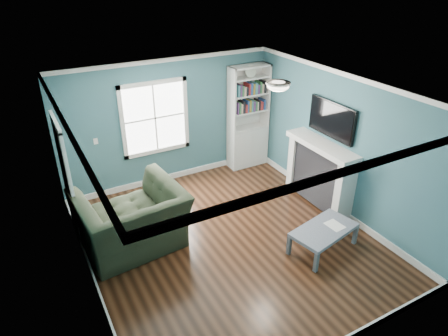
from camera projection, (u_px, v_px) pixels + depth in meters
floor at (229, 240)px, 6.80m from camera, size 5.00×5.00×0.00m
room_walls at (229, 157)px, 6.06m from camera, size 5.00×5.00×5.00m
trim at (229, 177)px, 6.22m from camera, size 4.50×5.00×2.60m
window at (155, 118)px, 7.92m from camera, size 1.40×0.06×1.50m
bookshelf at (248, 127)px, 8.91m from camera, size 0.90×0.35×2.31m
fireplace at (320, 175)px, 7.54m from camera, size 0.44×1.58×1.30m
tv at (332, 119)px, 7.08m from camera, size 0.06×1.10×0.65m
door at (67, 181)px, 6.44m from camera, size 0.12×0.98×2.17m
ceiling_fixture at (278, 85)px, 6.07m from camera, size 0.38×0.38×0.15m
light_switch at (96, 141)px, 7.53m from camera, size 0.08×0.01×0.12m
recliner at (130, 211)px, 6.35m from camera, size 1.70×1.19×1.40m
coffee_table at (324, 231)px, 6.46m from camera, size 1.20×0.82×0.40m
paper_sheet at (335, 225)px, 6.50m from camera, size 0.25×0.31×0.00m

